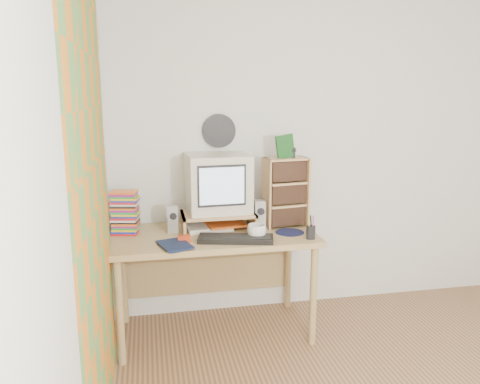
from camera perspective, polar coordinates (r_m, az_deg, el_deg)
name	(u,v)px	position (r m, az deg, el deg)	size (l,w,h in m)	color
back_wall	(335,152)	(3.79, 11.49, 4.84)	(3.50, 3.50, 0.00)	white
left_wall	(68,222)	(1.80, -20.21, -3.40)	(3.50, 3.50, 0.00)	white
curtain	(95,215)	(2.28, -17.26, -2.65)	(2.20, 2.20, 0.00)	orange
wall_disc	(219,131)	(3.50, -2.58, 7.45)	(0.25, 0.25, 0.02)	black
desk	(212,249)	(3.37, -3.39, -6.91)	(1.40, 0.70, 0.75)	tan
monitor_riser	(218,216)	(3.35, -2.68, -2.95)	(0.52, 0.30, 0.12)	tan
crt_monitor	(218,183)	(3.34, -2.67, 1.09)	(0.43, 0.43, 0.41)	beige
speaker_left	(173,219)	(3.29, -8.17, -3.26)	(0.07, 0.07, 0.19)	#A3A4A8
speaker_right	(260,214)	(3.36, 2.40, -2.73)	(0.08, 0.08, 0.21)	#A3A4A8
keyboard	(236,239)	(3.09, -0.53, -5.72)	(0.49, 0.16, 0.03)	black
dvd_stack	(125,216)	(3.32, -13.80, -2.90)	(0.17, 0.12, 0.25)	brown
cd_rack	(286,192)	(3.39, 5.57, -0.05)	(0.30, 0.16, 0.50)	tan
mug	(257,232)	(3.12, 2.07, -4.88)	(0.13, 0.13, 0.10)	white
diary	(161,245)	(2.98, -9.57, -6.43)	(0.22, 0.16, 0.04)	#0F1A3A
mousepad	(290,232)	(3.29, 6.09, -4.91)	(0.20, 0.20, 0.00)	#101A38
pen_cup	(311,230)	(3.16, 8.62, -4.58)	(0.06, 0.06, 0.12)	black
papers	(215,226)	(3.37, -3.12, -4.11)	(0.32, 0.23, 0.04)	silver
red_box	(184,239)	(3.09, -6.82, -5.69)	(0.08, 0.05, 0.04)	red
game_box	(285,146)	(3.32, 5.50, 5.54)	(0.13, 0.03, 0.16)	#164F1C
webcam	(293,152)	(3.36, 6.49, 4.83)	(0.04, 0.04, 0.08)	black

